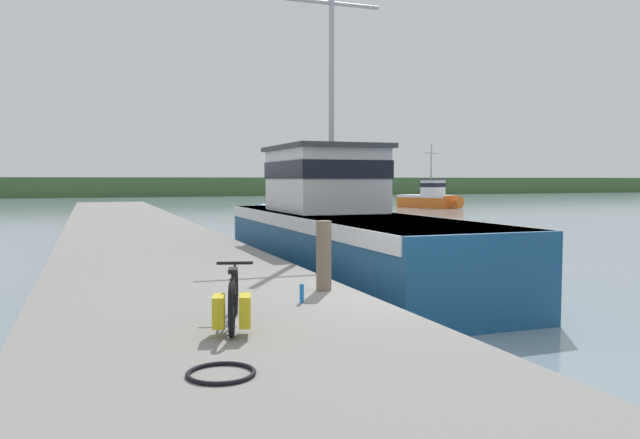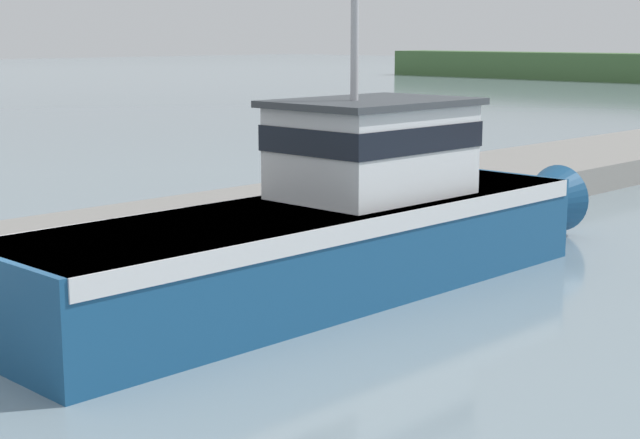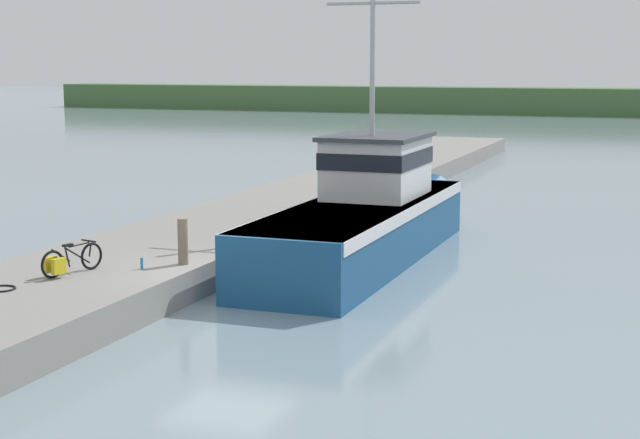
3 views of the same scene
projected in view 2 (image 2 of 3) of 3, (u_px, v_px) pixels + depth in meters
name	position (u px, v px, depth m)	size (l,w,h in m)	color
fishing_boat_main	(342.00, 222.00, 17.13)	(2.97, 13.63, 8.03)	navy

